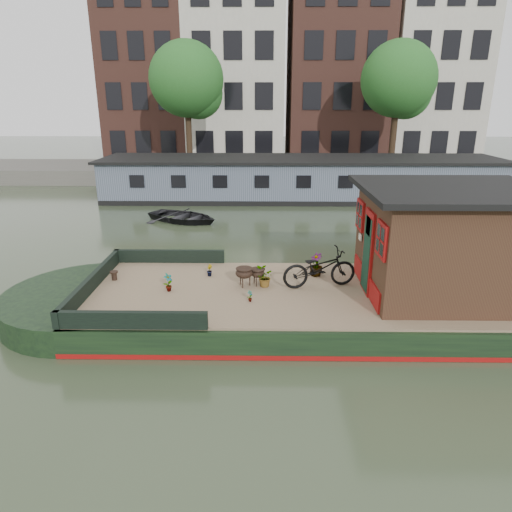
{
  "coord_description": "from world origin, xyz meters",
  "views": [
    {
      "loc": [
        -1.96,
        -9.79,
        4.8
      ],
      "look_at": [
        -2.11,
        0.5,
        1.32
      ],
      "focal_mm": 32.0,
      "sensor_mm": 36.0,
      "label": 1
    }
  ],
  "objects_px": {
    "cabin": "(448,240)",
    "potted_plant_a": "(168,282)",
    "dinghy": "(183,214)",
    "brazier_rear": "(258,277)",
    "bicycle": "(319,268)",
    "brazier_front": "(244,277)"
  },
  "relations": [
    {
      "from": "bicycle",
      "to": "brazier_rear",
      "type": "bearing_deg",
      "value": 74.46
    },
    {
      "from": "potted_plant_a",
      "to": "dinghy",
      "type": "bearing_deg",
      "value": 97.56
    },
    {
      "from": "brazier_front",
      "to": "brazier_rear",
      "type": "xyz_separation_m",
      "value": [
        0.32,
        0.08,
        -0.02
      ]
    },
    {
      "from": "bicycle",
      "to": "potted_plant_a",
      "type": "relative_size",
      "value": 4.03
    },
    {
      "from": "dinghy",
      "to": "bicycle",
      "type": "bearing_deg",
      "value": -123.54
    },
    {
      "from": "bicycle",
      "to": "brazier_front",
      "type": "distance_m",
      "value": 1.78
    },
    {
      "from": "cabin",
      "to": "bicycle",
      "type": "xyz_separation_m",
      "value": [
        -2.8,
        0.26,
        -0.77
      ]
    },
    {
      "from": "bicycle",
      "to": "potted_plant_a",
      "type": "height_order",
      "value": "bicycle"
    },
    {
      "from": "dinghy",
      "to": "cabin",
      "type": "bearing_deg",
      "value": -111.99
    },
    {
      "from": "potted_plant_a",
      "to": "brazier_rear",
      "type": "bearing_deg",
      "value": 11.77
    },
    {
      "from": "brazier_rear",
      "to": "bicycle",
      "type": "bearing_deg",
      "value": -3.29
    },
    {
      "from": "brazier_front",
      "to": "brazier_rear",
      "type": "height_order",
      "value": "brazier_front"
    },
    {
      "from": "brazier_rear",
      "to": "dinghy",
      "type": "relative_size",
      "value": 0.13
    },
    {
      "from": "brazier_front",
      "to": "brazier_rear",
      "type": "distance_m",
      "value": 0.33
    },
    {
      "from": "cabin",
      "to": "dinghy",
      "type": "relative_size",
      "value": 1.25
    },
    {
      "from": "cabin",
      "to": "bicycle",
      "type": "relative_size",
      "value": 2.27
    },
    {
      "from": "potted_plant_a",
      "to": "brazier_rear",
      "type": "relative_size",
      "value": 1.08
    },
    {
      "from": "potted_plant_a",
      "to": "brazier_front",
      "type": "bearing_deg",
      "value": 11.23
    },
    {
      "from": "bicycle",
      "to": "dinghy",
      "type": "bearing_deg",
      "value": 16.04
    },
    {
      "from": "bicycle",
      "to": "dinghy",
      "type": "xyz_separation_m",
      "value": [
        -4.71,
        8.75,
        -0.78
      ]
    },
    {
      "from": "cabin",
      "to": "potted_plant_a",
      "type": "distance_m",
      "value": 6.39
    },
    {
      "from": "brazier_front",
      "to": "potted_plant_a",
      "type": "bearing_deg",
      "value": -168.77
    }
  ]
}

